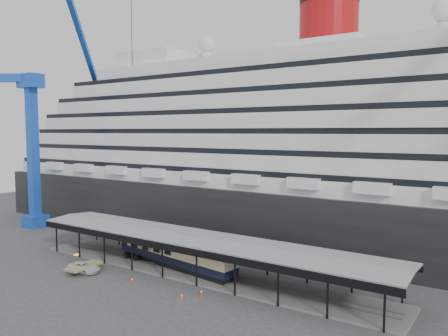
# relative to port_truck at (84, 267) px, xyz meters

# --- Properties ---
(ground) EXTENTS (200.00, 200.00, 0.00)m
(ground) POSITION_rel_port_truck_xyz_m (13.59, 3.52, -0.69)
(ground) COLOR #373739
(ground) RESTS_ON ground
(cruise_ship) EXTENTS (130.00, 30.00, 43.90)m
(cruise_ship) POSITION_rel_port_truck_xyz_m (13.63, 35.52, 17.66)
(cruise_ship) COLOR black
(cruise_ship) RESTS_ON ground
(platform_canopy) EXTENTS (56.00, 9.18, 5.30)m
(platform_canopy) POSITION_rel_port_truck_xyz_m (13.59, 8.52, 1.67)
(platform_canopy) COLOR slate
(platform_canopy) RESTS_ON ground
(crane_blue) EXTENTS (22.63, 19.19, 47.60)m
(crane_blue) POSITION_rel_port_truck_xyz_m (-31.53, 14.14, 19.27)
(crane_blue) COLOR blue
(crane_blue) RESTS_ON ground
(port_truck) EXTENTS (5.15, 2.72, 1.38)m
(port_truck) POSITION_rel_port_truck_xyz_m (0.00, 0.00, 0.00)
(port_truck) COLOR silver
(port_truck) RESTS_ON ground
(pullman_carriage) EXTENTS (22.04, 5.76, 21.46)m
(pullman_carriage) POSITION_rel_port_truck_xyz_m (9.29, 8.52, 1.92)
(pullman_carriage) COLOR black
(pullman_carriage) RESTS_ON ground
(traffic_cone_left) EXTENTS (0.46, 0.46, 0.84)m
(traffic_cone_left) POSITION_rel_port_truck_xyz_m (8.84, 0.61, -0.27)
(traffic_cone_left) COLOR red
(traffic_cone_left) RESTS_ON ground
(traffic_cone_mid) EXTENTS (0.51, 0.51, 0.76)m
(traffic_cone_mid) POSITION_rel_port_truck_xyz_m (17.67, -0.02, -0.31)
(traffic_cone_mid) COLOR #E74C0C
(traffic_cone_mid) RESTS_ON ground
(traffic_cone_right) EXTENTS (0.45, 0.45, 0.76)m
(traffic_cone_right) POSITION_rel_port_truck_xyz_m (18.87, 2.23, -0.31)
(traffic_cone_right) COLOR red
(traffic_cone_right) RESTS_ON ground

